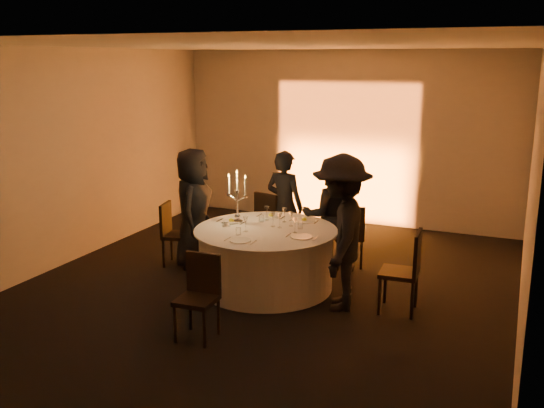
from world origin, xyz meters
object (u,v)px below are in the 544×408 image
at_px(candelabra, 237,204).
at_px(chair_back_right, 348,233).
at_px(guest_back_left, 285,206).
at_px(guest_right, 341,233).
at_px(chair_back_left, 270,220).
at_px(banquet_table, 266,258).
at_px(coffee_cup, 226,224).
at_px(guest_left, 194,208).
at_px(chair_left, 173,230).
at_px(chair_right, 407,267).
at_px(chair_front, 200,291).
at_px(guest_back_right, 329,215).

bearing_deg(candelabra, chair_back_right, 38.14).
bearing_deg(guest_back_left, guest_right, 142.38).
bearing_deg(chair_back_right, guest_back_left, -31.93).
distance_m(chair_back_left, guest_back_left, 0.37).
bearing_deg(banquet_table, coffee_cup, -173.59).
xyz_separation_m(chair_back_right, guest_left, (-2.00, -0.77, 0.34)).
relative_size(chair_left, chair_right, 0.92).
xyz_separation_m(chair_back_left, chair_right, (2.24, -1.30, 0.01)).
distance_m(chair_front, guest_right, 1.77).
xyz_separation_m(chair_back_right, chair_front, (-0.83, -2.67, -0.00)).
distance_m(chair_back_left, candelabra, 1.16).
bearing_deg(guest_back_left, chair_back_left, -6.71).
bearing_deg(coffee_cup, candelabra, 77.57).
xyz_separation_m(chair_left, guest_back_right, (2.09, 0.63, 0.29)).
distance_m(guest_left, candelabra, 0.82).
height_order(chair_back_right, guest_left, guest_left).
xyz_separation_m(chair_left, coffee_cup, (1.04, -0.37, 0.30)).
bearing_deg(chair_right, guest_left, -101.51).
bearing_deg(candelabra, chair_right, -6.31).
distance_m(chair_front, guest_back_left, 2.70).
distance_m(chair_right, coffee_cup, 2.32).
height_order(chair_back_right, guest_back_left, guest_back_left).
xyz_separation_m(banquet_table, guest_back_left, (-0.20, 1.14, 0.41)).
bearing_deg(guest_left, candelabra, -120.49).
xyz_separation_m(banquet_table, coffee_cup, (-0.52, -0.06, 0.42)).
bearing_deg(guest_right, coffee_cup, -109.43).
distance_m(guest_back_left, guest_back_right, 0.76).
bearing_deg(chair_back_right, candelabra, 7.05).
bearing_deg(guest_left, guest_right, -120.75).
height_order(guest_back_right, guest_right, guest_right).
xyz_separation_m(chair_back_left, chair_back_right, (1.21, -0.09, -0.04)).
relative_size(chair_back_right, guest_back_left, 0.56).
height_order(guest_left, coffee_cup, guest_left).
xyz_separation_m(coffee_cup, candelabra, (0.05, 0.22, 0.21)).
bearing_deg(chair_right, guest_back_left, -124.79).
distance_m(chair_front, guest_back_right, 2.57).
distance_m(chair_back_left, guest_back_right, 1.05).
relative_size(chair_front, guest_back_left, 0.56).
bearing_deg(coffee_cup, banquet_table, 6.41).
relative_size(guest_back_left, candelabra, 2.30).
xyz_separation_m(chair_back_left, chair_front, (0.38, -2.76, -0.04)).
bearing_deg(chair_left, chair_front, -153.69).
xyz_separation_m(banquet_table, chair_left, (-1.56, 0.31, 0.11)).
distance_m(guest_right, candelabra, 1.58).
relative_size(guest_back_left, guest_right, 0.88).
relative_size(guest_left, guest_back_left, 1.05).
bearing_deg(chair_back_left, guest_back_right, -177.19).
relative_size(chair_right, coffee_cup, 8.80).
height_order(chair_front, guest_left, guest_left).
relative_size(banquet_table, chair_back_left, 1.88).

